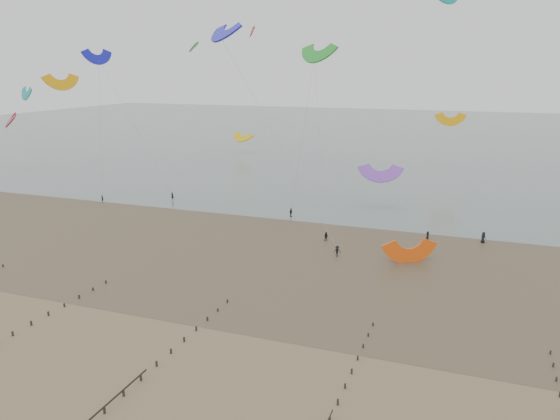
# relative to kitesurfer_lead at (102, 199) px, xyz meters

# --- Properties ---
(ground) EXTENTS (500.00, 500.00, 0.00)m
(ground) POSITION_rel_kitesurfer_lead_xyz_m (43.93, -49.95, -0.78)
(ground) COLOR brown
(ground) RESTS_ON ground
(sea_and_shore) EXTENTS (500.00, 665.00, 0.03)m
(sea_and_shore) POSITION_rel_kitesurfer_lead_xyz_m (39.85, -15.55, -0.77)
(sea_and_shore) COLOR #475654
(sea_and_shore) RESTS_ON ground
(kitesurfer_lead) EXTENTS (0.61, 0.44, 1.55)m
(kitesurfer_lead) POSITION_rel_kitesurfer_lead_xyz_m (0.00, 0.00, 0.00)
(kitesurfer_lead) COLOR black
(kitesurfer_lead) RESTS_ON ground
(kitesurfers) EXTENTS (102.37, 25.65, 1.86)m
(kitesurfers) POSITION_rel_kitesurfer_lead_xyz_m (74.00, -2.41, 0.08)
(kitesurfers) COLOR black
(kitesurfers) RESTS_ON ground
(grounded_kite) EXTENTS (8.91, 8.34, 3.90)m
(grounded_kite) POSITION_rel_kitesurfer_lead_xyz_m (67.00, -15.53, -0.78)
(grounded_kite) COLOR #FF5710
(grounded_kite) RESTS_ON ground
(kites_airborne) EXTENTS (213.70, 100.45, 43.66)m
(kites_airborne) POSITION_rel_kitesurfer_lead_xyz_m (32.40, 36.08, 18.80)
(kites_airborne) COLOR red
(kites_airborne) RESTS_ON ground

